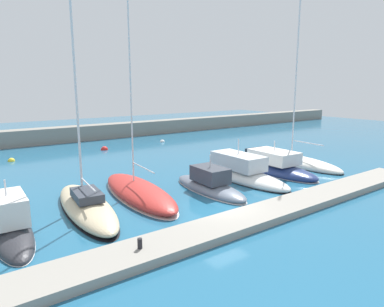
{
  "coord_description": "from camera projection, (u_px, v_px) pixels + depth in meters",
  "views": [
    {
      "loc": [
        -12.23,
        -13.9,
        6.97
      ],
      "look_at": [
        0.4,
        3.21,
        2.79
      ],
      "focal_mm": 32.4,
      "sensor_mm": 36.0,
      "label": 1
    }
  ],
  "objects": [
    {
      "name": "dock_bollard",
      "position": [
        140.0,
        243.0,
        14.15
      ],
      "size": [
        0.2,
        0.2,
        0.44
      ],
      "primitive_type": "cylinder",
      "color": "black",
      "rests_on": "dock_pier"
    },
    {
      "name": "motorboat_slate_fifth",
      "position": [
        209.0,
        185.0,
        23.31
      ],
      "size": [
        2.53,
        7.2,
        2.72
      ],
      "rotation": [
        0.0,
        0.0,
        1.52
      ],
      "color": "slate",
      "rests_on": "ground_plane"
    },
    {
      "name": "ground_plane",
      "position": [
        220.0,
        212.0,
        19.44
      ],
      "size": [
        120.0,
        120.0,
        0.0
      ],
      "primitive_type": "plane",
      "color": "#236084"
    },
    {
      "name": "sailboat_sand_third",
      "position": [
        86.0,
        205.0,
        19.46
      ],
      "size": [
        3.29,
        9.42,
        14.2
      ],
      "rotation": [
        0.0,
        0.0,
        1.47
      ],
      "color": "beige",
      "rests_on": "ground_plane"
    },
    {
      "name": "motorboat_charcoal_second",
      "position": [
        9.0,
        225.0,
        16.58
      ],
      "size": [
        2.21,
        7.78,
        3.11
      ],
      "rotation": [
        0.0,
        0.0,
        1.53
      ],
      "color": "#2D2D33",
      "rests_on": "ground_plane"
    },
    {
      "name": "breakwater_seawall",
      "position": [
        61.0,
        135.0,
        43.16
      ],
      "size": [
        108.0,
        2.27,
        1.9
      ],
      "primitive_type": "cube",
      "color": "gray",
      "rests_on": "ground_plane"
    },
    {
      "name": "motorboat_navy_seventh",
      "position": [
        270.0,
        166.0,
        28.65
      ],
      "size": [
        3.35,
        9.54,
        2.93
      ],
      "rotation": [
        0.0,
        0.0,
        1.54
      ],
      "color": "navy",
      "rests_on": "ground_plane"
    },
    {
      "name": "motorboat_white_sixth",
      "position": [
        239.0,
        172.0,
        26.45
      ],
      "size": [
        3.02,
        9.67,
        3.4
      ],
      "rotation": [
        0.0,
        0.0,
        1.55
      ],
      "color": "white",
      "rests_on": "ground_plane"
    },
    {
      "name": "mooring_buoy_yellow",
      "position": [
        11.0,
        161.0,
        32.45
      ],
      "size": [
        0.63,
        0.63,
        0.63
      ],
      "primitive_type": "sphere",
      "color": "yellow",
      "rests_on": "ground_plane"
    },
    {
      "name": "mooring_buoy_red",
      "position": [
        104.0,
        150.0,
        38.21
      ],
      "size": [
        0.79,
        0.79,
        0.79
      ],
      "primitive_type": "sphere",
      "color": "red",
      "rests_on": "ground_plane"
    },
    {
      "name": "dock_pier",
      "position": [
        246.0,
        219.0,
        17.8
      ],
      "size": [
        32.67,
        2.25,
        0.4
      ],
      "primitive_type": "cube",
      "color": "gray",
      "rests_on": "ground_plane"
    },
    {
      "name": "mooring_buoy_white",
      "position": [
        162.0,
        142.0,
        43.5
      ],
      "size": [
        0.6,
        0.6,
        0.6
      ],
      "primitive_type": "sphere",
      "color": "white",
      "rests_on": "ground_plane"
    },
    {
      "name": "sailboat_ivory_eighth",
      "position": [
        299.0,
        162.0,
        31.0
      ],
      "size": [
        3.45,
        9.13,
        17.37
      ],
      "rotation": [
        0.0,
        0.0,
        1.49
      ],
      "color": "silver",
      "rests_on": "ground_plane"
    },
    {
      "name": "sailboat_red_fourth",
      "position": [
        139.0,
        191.0,
        22.13
      ],
      "size": [
        3.64,
        9.77,
        16.17
      ],
      "rotation": [
        0.0,
        0.0,
        1.47
      ],
      "color": "#B72D28",
      "rests_on": "ground_plane"
    }
  ]
}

